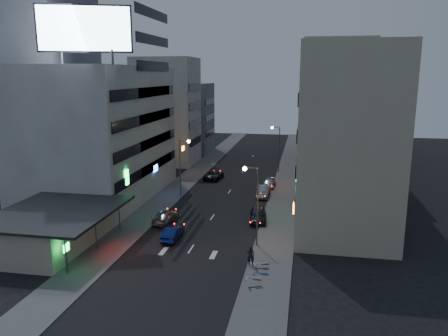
% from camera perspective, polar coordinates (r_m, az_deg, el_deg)
% --- Properties ---
extents(ground, '(180.00, 180.00, 0.00)m').
position_cam_1_polar(ground, '(40.47, -5.84, -12.64)').
color(ground, black).
rests_on(ground, ground).
extents(sidewalk_left, '(4.00, 120.00, 0.12)m').
position_cam_1_polar(sidewalk_left, '(69.87, -5.19, -1.87)').
color(sidewalk_left, '#4C4C4F').
rests_on(sidewalk_left, ground).
extents(sidewalk_right, '(4.00, 120.00, 0.12)m').
position_cam_1_polar(sidewalk_right, '(67.37, 8.03, -2.47)').
color(sidewalk_right, '#4C4C4F').
rests_on(sidewalk_right, ground).
extents(food_court, '(11.00, 13.00, 3.88)m').
position_cam_1_polar(food_court, '(47.01, -21.78, -7.28)').
color(food_court, '#B6AF8E').
rests_on(food_court, ground).
extents(white_building, '(14.00, 24.00, 18.00)m').
position_cam_1_polar(white_building, '(62.24, -15.92, 4.37)').
color(white_building, silver).
rests_on(white_building, ground).
extents(grey_tower, '(10.00, 14.00, 34.00)m').
position_cam_1_polar(grey_tower, '(68.78, -22.04, 11.35)').
color(grey_tower, slate).
rests_on(grey_tower, ground).
extents(shophouse_near, '(10.00, 11.00, 20.00)m').
position_cam_1_polar(shophouse_near, '(46.39, 15.87, 3.10)').
color(shophouse_near, '#B6AF8E').
rests_on(shophouse_near, ground).
extents(shophouse_mid, '(11.00, 12.00, 16.00)m').
position_cam_1_polar(shophouse_mid, '(58.06, 15.29, 2.88)').
color(shophouse_mid, tan).
rests_on(shophouse_mid, ground).
extents(shophouse_far, '(10.00, 14.00, 22.00)m').
position_cam_1_polar(shophouse_far, '(70.55, 14.22, 6.96)').
color(shophouse_far, '#B6AF8E').
rests_on(shophouse_far, ground).
extents(far_left_a, '(11.00, 10.00, 20.00)m').
position_cam_1_polar(far_left_a, '(84.63, -7.47, 7.35)').
color(far_left_a, silver).
rests_on(far_left_a, ground).
extents(far_left_b, '(12.00, 10.00, 15.00)m').
position_cam_1_polar(far_left_b, '(97.38, -5.34, 6.54)').
color(far_left_b, slate).
rests_on(far_left_b, ground).
extents(far_right_a, '(11.00, 12.00, 18.00)m').
position_cam_1_polar(far_right_a, '(85.67, 13.92, 6.49)').
color(far_right_a, tan).
rests_on(far_right_a, ground).
extents(far_right_b, '(12.00, 12.00, 24.00)m').
position_cam_1_polar(far_right_b, '(99.43, 13.88, 8.96)').
color(far_right_b, '#B6AF8E').
rests_on(far_right_b, ground).
extents(billboard, '(9.52, 3.75, 6.20)m').
position_cam_1_polar(billboard, '(51.20, -17.75, 16.91)').
color(billboard, '#595B60').
rests_on(billboard, white_building).
extents(street_lamp_right_near, '(1.60, 0.44, 8.02)m').
position_cam_1_polar(street_lamp_right_near, '(43.03, 3.87, -3.46)').
color(street_lamp_right_near, '#595B60').
rests_on(street_lamp_right_near, sidewalk_right).
extents(street_lamp_left, '(1.60, 0.44, 8.02)m').
position_cam_1_polar(street_lamp_left, '(60.64, -5.44, 1.11)').
color(street_lamp_left, '#595B60').
rests_on(street_lamp_left, sidewalk_left).
extents(street_lamp_right_far, '(1.60, 0.44, 8.02)m').
position_cam_1_polar(street_lamp_right_far, '(76.20, 6.94, 3.34)').
color(street_lamp_right_far, '#595B60').
rests_on(street_lamp_right_far, sidewalk_right).
extents(parked_car_right_near, '(2.40, 4.93, 1.62)m').
position_cam_1_polar(parked_car_right_near, '(51.49, 4.46, -6.13)').
color(parked_car_right_near, '#242529').
rests_on(parked_car_right_near, ground).
extents(parked_car_right_mid, '(1.70, 4.64, 1.52)m').
position_cam_1_polar(parked_car_right_mid, '(61.77, 5.09, -3.07)').
color(parked_car_right_mid, '#9DA1A5').
rests_on(parked_car_right_mid, ground).
extents(parked_car_left, '(2.89, 5.37, 1.43)m').
position_cam_1_polar(parked_car_left, '(71.86, -1.31, -0.89)').
color(parked_car_left, '#26252A').
rests_on(parked_car_left, ground).
extents(parked_car_right_far, '(1.92, 4.42, 1.27)m').
position_cam_1_polar(parked_car_right_far, '(66.67, 5.91, -2.06)').
color(parked_car_right_far, '#9FA2A7').
rests_on(parked_car_right_far, ground).
extents(road_car_blue, '(1.48, 4.16, 1.37)m').
position_cam_1_polar(road_car_blue, '(46.38, -6.72, -8.43)').
color(road_car_blue, navy).
rests_on(road_car_blue, ground).
extents(road_car_silver, '(2.25, 4.89, 1.38)m').
position_cam_1_polar(road_car_silver, '(51.64, -7.66, -6.28)').
color(road_car_silver, gray).
rests_on(road_car_silver, ground).
extents(person, '(0.72, 0.52, 1.83)m').
position_cam_1_polar(person, '(39.91, 3.51, -11.34)').
color(person, black).
rests_on(person, sidewalk_right).
extents(scooter_black_a, '(1.21, 1.77, 1.03)m').
position_cam_1_polar(scooter_black_a, '(36.58, 4.90, -14.34)').
color(scooter_black_a, black).
rests_on(scooter_black_a, sidewalk_right).
extents(scooter_silver_a, '(0.78, 1.97, 1.18)m').
position_cam_1_polar(scooter_silver_a, '(37.75, 5.00, -13.34)').
color(scooter_silver_a, '#A4A7AC').
rests_on(scooter_silver_a, sidewalk_right).
extents(scooter_blue, '(0.70, 1.90, 1.15)m').
position_cam_1_polar(scooter_blue, '(38.71, 5.87, -12.71)').
color(scooter_blue, navy).
rests_on(scooter_blue, sidewalk_right).
extents(scooter_black_b, '(1.12, 1.84, 1.06)m').
position_cam_1_polar(scooter_black_b, '(39.72, 5.82, -12.10)').
color(scooter_black_b, black).
rests_on(scooter_black_b, sidewalk_right).
extents(scooter_silver_b, '(1.36, 2.06, 1.20)m').
position_cam_1_polar(scooter_silver_b, '(40.70, 5.69, -11.38)').
color(scooter_silver_b, '#B2B3BA').
rests_on(scooter_silver_b, sidewalk_right).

